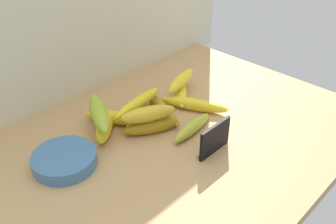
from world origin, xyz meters
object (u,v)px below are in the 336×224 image
object	(u,v)px
banana_2	(194,105)
banana_11	(99,113)
chalkboard_sign	(215,139)
banana_7	(181,92)
banana_1	(105,126)
banana_9	(148,114)
banana_5	(192,127)
banana_6	(136,113)
banana_3	(114,117)
banana_10	(138,103)
banana_8	(181,80)
fruit_bowl	(64,160)
banana_0	(162,108)
banana_4	(151,126)

from	to	relation	value
banana_2	banana_11	size ratio (longest dim) A/B	1.08
chalkboard_sign	banana_7	xyz separation A→B (cm)	(14.70, 24.42, -2.18)
chalkboard_sign	banana_1	world-z (taller)	chalkboard_sign
chalkboard_sign	banana_1	distance (cm)	30.22
banana_9	banana_1	bearing A→B (deg)	133.11
chalkboard_sign	banana_11	bearing A→B (deg)	118.50
banana_5	banana_6	xyz separation A→B (cm)	(-5.84, 16.36, 0.21)
banana_2	banana_9	bearing A→B (deg)	175.02
banana_3	banana_9	bearing A→B (deg)	-70.45
chalkboard_sign	banana_10	world-z (taller)	chalkboard_sign
chalkboard_sign	banana_6	bearing A→B (deg)	97.27
banana_9	chalkboard_sign	bearing A→B (deg)	-72.25
banana_6	banana_11	bearing A→B (deg)	172.08
banana_2	banana_8	size ratio (longest dim) A/B	1.26
banana_3	fruit_bowl	bearing A→B (deg)	-165.19
banana_0	banana_5	bearing A→B (deg)	-96.07
banana_1	banana_0	bearing A→B (deg)	-13.21
banana_7	banana_9	bearing A→B (deg)	-162.54
fruit_bowl	banana_1	xyz separation A→B (cm)	(15.34, 3.66, 0.51)
banana_7	chalkboard_sign	bearing A→B (deg)	-121.05
banana_7	banana_3	bearing A→B (deg)	170.75
fruit_bowl	banana_5	size ratio (longest dim) A/B	0.97
banana_3	banana_6	size ratio (longest dim) A/B	0.97
banana_5	banana_6	world-z (taller)	banana_6
banana_11	fruit_bowl	bearing A→B (deg)	-163.37
chalkboard_sign	banana_0	bearing A→B (deg)	80.08
banana_8	banana_2	bearing A→B (deg)	-113.43
banana_2	banana_6	bearing A→B (deg)	148.12
banana_6	banana_9	xyz separation A→B (cm)	(-2.46, -7.81, 4.25)
banana_1	banana_4	distance (cm)	12.67
banana_8	chalkboard_sign	bearing A→B (deg)	-121.54
banana_11	banana_6	bearing A→B (deg)	-7.92
fruit_bowl	banana_5	xyz separation A→B (cm)	(31.85, -13.66, 0.00)
banana_4	banana_11	xyz separation A→B (cm)	(-9.66, 9.82, 4.49)
banana_5	banana_11	world-z (taller)	banana_11
banana_9	banana_11	bearing A→B (deg)	134.07
banana_10	banana_5	bearing A→B (deg)	-70.89
fruit_bowl	banana_10	distance (cm)	26.74
fruit_bowl	banana_1	bearing A→B (deg)	13.41
banana_4	banana_7	size ratio (longest dim) A/B	0.88
banana_0	banana_6	xyz separation A→B (cm)	(-7.23, 3.24, 0.23)
banana_2	banana_11	bearing A→B (deg)	157.63
banana_3	banana_4	bearing A→B (deg)	-68.60
banana_2	fruit_bowl	bearing A→B (deg)	170.81
banana_2	banana_5	xyz separation A→B (cm)	(-9.16, -7.03, -0.19)
fruit_bowl	banana_4	distance (cm)	24.71
banana_2	banana_4	world-z (taller)	banana_4
banana_5	banana_6	distance (cm)	17.37
banana_6	banana_11	distance (cm)	12.58
banana_3	banana_4	distance (cm)	11.56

